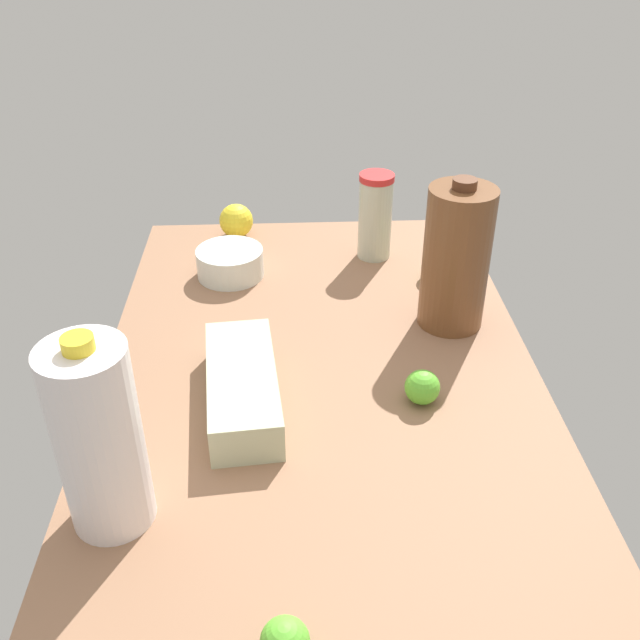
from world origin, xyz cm
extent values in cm
cube|color=#93674B|center=(0.00, 0.00, 1.50)|extent=(120.00, 76.00, 3.00)
cylinder|color=brown|center=(-13.84, 25.62, 16.62)|extent=(12.30, 12.30, 27.25)
cylinder|color=#59331E|center=(-13.84, 25.62, 31.15)|extent=(4.31, 4.31, 1.80)
cube|color=#BAC19C|center=(9.12, -12.99, 6.43)|extent=(29.85, 13.65, 6.86)
cylinder|color=silver|center=(-34.21, -17.48, 6.03)|extent=(14.18, 14.18, 6.06)
cylinder|color=beige|center=(-41.82, 14.10, 11.93)|extent=(7.32, 7.32, 17.86)
cylinder|color=red|center=(-41.82, 14.10, 21.56)|extent=(7.54, 7.54, 1.40)
cylinder|color=white|center=(32.03, -29.38, 16.69)|extent=(11.02, 11.02, 27.38)
cylinder|color=yellow|center=(32.03, -29.38, 31.28)|extent=(3.86, 3.86, 1.80)
sphere|color=#62B938|center=(-30.42, 25.67, 5.80)|extent=(5.61, 5.61, 5.61)
sphere|color=#5EBC31|center=(9.93, 16.17, 5.90)|extent=(5.79, 5.79, 5.79)
sphere|color=yellow|center=(-53.28, -17.08, 6.95)|extent=(7.89, 7.89, 7.89)
camera|label=1|loc=(100.35, -4.89, 77.69)|focal=40.00mm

